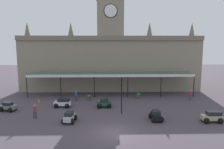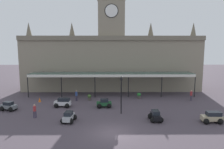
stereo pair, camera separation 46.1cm
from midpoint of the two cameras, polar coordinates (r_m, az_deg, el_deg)
name	(u,v)px [view 2 (the right image)]	position (r m, az deg, el deg)	size (l,w,h in m)	color
ground_plane	(113,133)	(21.73, 0.87, -15.51)	(140.00, 140.00, 0.00)	#4A4049
station_building	(111,59)	(41.04, 0.15, 4.29)	(33.36, 6.38, 18.23)	gray
entrance_canopy	(112,74)	(35.88, 0.26, 0.19)	(27.78, 3.26, 3.89)	#38564C
car_black_sedan	(155,116)	(25.31, 12.16, -10.97)	(1.54, 2.06, 1.19)	black
car_white_estate	(63,103)	(30.59, -12.70, -7.50)	(2.31, 1.65, 1.27)	silver
car_silver_sedan	(69,117)	(24.87, -11.07, -11.30)	(1.66, 2.13, 1.19)	#B2B5BA
car_grey_sedan	(9,107)	(31.39, -25.70, -7.84)	(2.21, 1.85, 1.19)	slate
car_green_sedan	(104,104)	(29.70, -1.70, -7.90)	(2.09, 1.59, 1.19)	#1E512D
car_beige_estate	(212,118)	(26.69, 25.83, -10.47)	(2.27, 1.58, 1.27)	tan
pedestrian_crossing_forecourt	(191,95)	(35.35, 20.92, -5.14)	(0.34, 0.38, 1.67)	#3F384C
pedestrian_beside_cars	(35,110)	(27.05, -19.68, -9.11)	(0.38, 0.34, 1.67)	#3F384C
pedestrian_near_entrance	(76,95)	(33.29, -9.19, -5.51)	(0.34, 0.36, 1.67)	#3F384C
victorian_lamppost	(121,90)	(26.51, 3.01, -4.29)	(0.30, 0.30, 4.83)	black
traffic_cone	(40,100)	(34.19, -18.59, -6.46)	(0.40, 0.40, 0.68)	orange
planter_by_canopy	(89,97)	(33.42, -5.72, -6.13)	(0.60, 0.60, 0.96)	#47423D
planter_near_kerb	(139,96)	(34.66, 7.65, -5.64)	(0.60, 0.60, 0.96)	#47423D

